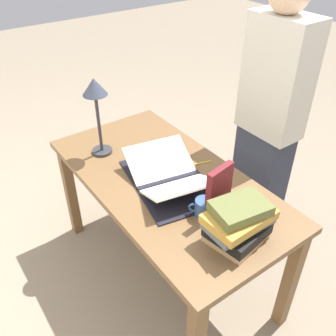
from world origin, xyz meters
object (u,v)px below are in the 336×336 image
(open_book, at_px, (169,177))
(book_stack_tall, at_px, (239,222))
(pencil, at_px, (198,164))
(reading_lamp, at_px, (96,97))
(book_standing_upright, at_px, (219,191))
(coffee_mug, at_px, (203,208))
(person_reader, at_px, (268,126))

(open_book, xyz_separation_m, book_stack_tall, (-0.48, -0.01, 0.06))
(pencil, bearing_deg, reading_lamp, 41.60)
(book_standing_upright, bearing_deg, book_stack_tall, 158.81)
(open_book, height_order, book_stack_tall, book_stack_tall)
(reading_lamp, xyz_separation_m, coffee_mug, (-0.74, -0.13, -0.30))
(coffee_mug, relative_size, pencil, 0.65)
(coffee_mug, xyz_separation_m, pencil, (0.33, -0.24, -0.04))
(pencil, distance_m, person_reader, 0.50)
(book_stack_tall, bearing_deg, coffee_mug, 7.95)
(coffee_mug, bearing_deg, pencil, -36.35)
(reading_lamp, bearing_deg, open_book, -162.13)
(open_book, distance_m, person_reader, 0.71)
(book_standing_upright, bearing_deg, reading_lamp, 4.10)
(book_standing_upright, relative_size, person_reader, 0.16)
(open_book, relative_size, reading_lamp, 1.36)
(open_book, distance_m, book_stack_tall, 0.48)
(book_stack_tall, height_order, book_standing_upright, book_standing_upright)
(pencil, bearing_deg, coffee_mug, 143.65)
(book_standing_upright, distance_m, pencil, 0.41)
(open_book, distance_m, coffee_mug, 0.29)
(pencil, bearing_deg, book_stack_tall, 157.66)
(book_stack_tall, distance_m, coffee_mug, 0.20)
(open_book, relative_size, pencil, 3.90)
(person_reader, bearing_deg, pencil, -95.00)
(coffee_mug, relative_size, person_reader, 0.06)
(reading_lamp, bearing_deg, book_standing_upright, -166.08)
(book_stack_tall, xyz_separation_m, pencil, (0.52, -0.21, -0.09))
(reading_lamp, bearing_deg, pencil, -138.40)
(reading_lamp, relative_size, pencil, 2.88)
(book_stack_tall, bearing_deg, open_book, 1.27)
(book_stack_tall, height_order, reading_lamp, reading_lamp)
(person_reader, bearing_deg, book_standing_upright, -65.23)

